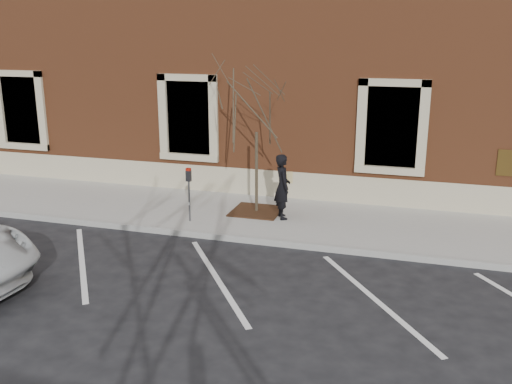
% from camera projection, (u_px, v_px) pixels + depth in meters
% --- Properties ---
extents(ground, '(120.00, 120.00, 0.00)m').
position_uv_depth(ground, '(249.00, 242.00, 13.79)').
color(ground, '#28282B').
rests_on(ground, ground).
extents(sidewalk_near, '(40.00, 3.50, 0.15)m').
position_uv_depth(sidewalk_near, '(268.00, 217.00, 15.38)').
color(sidewalk_near, '#ACA8A2').
rests_on(sidewalk_near, ground).
extents(curb_near, '(40.00, 0.12, 0.15)m').
position_uv_depth(curb_near, '(248.00, 240.00, 13.72)').
color(curb_near, '#9E9E99').
rests_on(curb_near, ground).
extents(parking_stripes, '(28.00, 4.40, 0.01)m').
position_uv_depth(parking_stripes, '(217.00, 278.00, 11.76)').
color(parking_stripes, silver).
rests_on(parking_stripes, ground).
extents(building_civic, '(40.00, 8.62, 8.00)m').
position_uv_depth(building_civic, '(315.00, 59.00, 19.83)').
color(building_civic, brown).
rests_on(building_civic, ground).
extents(man, '(0.66, 0.75, 1.72)m').
position_uv_depth(man, '(282.00, 187.00, 14.87)').
color(man, black).
rests_on(man, sidewalk_near).
extents(parking_meter, '(0.13, 0.10, 1.41)m').
position_uv_depth(parking_meter, '(189.00, 185.00, 14.60)').
color(parking_meter, '#595B60').
rests_on(parking_meter, sidewalk_near).
extents(tree_grate, '(1.32, 1.32, 0.03)m').
position_uv_depth(tree_grate, '(256.00, 211.00, 15.63)').
color(tree_grate, '#412114').
rests_on(tree_grate, sidewalk_near).
extents(sapling, '(2.40, 2.40, 4.00)m').
position_uv_depth(sapling, '(257.00, 109.00, 14.87)').
color(sapling, '#403426').
rests_on(sapling, sidewalk_near).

